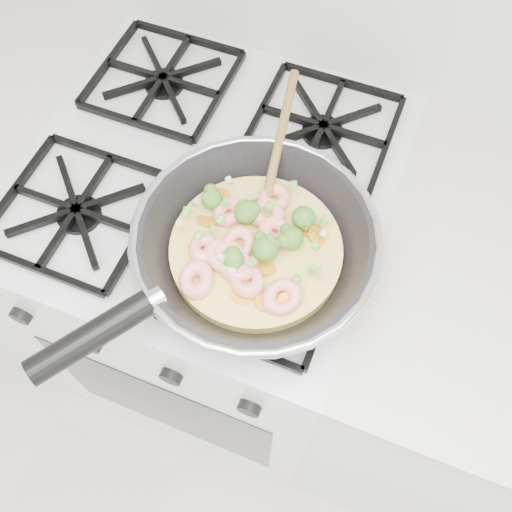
% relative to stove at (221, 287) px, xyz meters
% --- Properties ---
extents(stove, '(0.60, 0.60, 0.92)m').
position_rel_stove_xyz_m(stove, '(0.00, 0.00, 0.00)').
color(stove, white).
rests_on(stove, ground).
extents(skillet, '(0.37, 0.58, 0.10)m').
position_rel_stove_xyz_m(skillet, '(0.14, -0.13, 0.50)').
color(skillet, black).
rests_on(skillet, stove).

